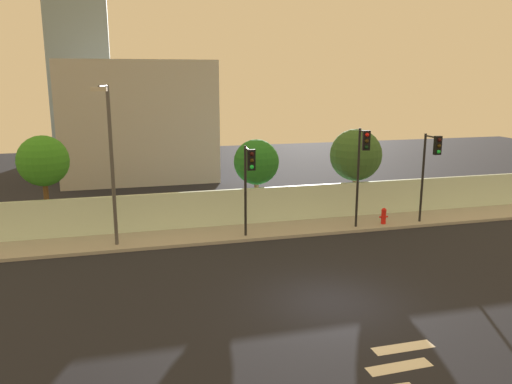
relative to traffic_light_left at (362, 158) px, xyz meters
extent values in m
plane|color=black|center=(-4.35, -6.94, -3.70)|extent=(80.00, 80.00, 0.00)
cube|color=#A0A0A0|center=(-4.35, 1.26, -3.62)|extent=(36.00, 2.40, 0.15)
cube|color=silver|center=(-4.35, 2.55, -2.65)|extent=(36.00, 0.18, 1.80)
cube|color=silver|center=(-4.23, -11.04, -3.69)|extent=(1.81, 0.49, 0.01)
cube|color=silver|center=(-3.62, -10.19, -3.69)|extent=(1.80, 0.46, 0.01)
cylinder|color=black|center=(0.12, 0.61, -1.11)|extent=(0.12, 0.12, 4.87)
cylinder|color=black|center=(0.01, 0.04, 1.23)|extent=(0.31, 1.14, 0.08)
cube|color=black|center=(-0.10, -0.52, 0.88)|extent=(0.37, 0.26, 0.90)
sphere|color=red|center=(-0.13, -0.64, 1.15)|extent=(0.18, 0.18, 0.18)
sphere|color=#33260A|center=(-0.13, -0.64, 0.87)|extent=(0.18, 0.18, 0.18)
sphere|color=black|center=(-0.13, -0.64, 0.59)|extent=(0.18, 0.18, 0.18)
cylinder|color=black|center=(3.70, 0.61, -1.29)|extent=(0.12, 0.12, 4.52)
cylinder|color=black|center=(3.68, 0.06, 0.87)|extent=(0.11, 1.10, 0.08)
cube|color=black|center=(3.66, -0.49, 0.52)|extent=(0.35, 0.21, 0.90)
sphere|color=black|center=(3.66, -0.61, 0.79)|extent=(0.18, 0.18, 0.18)
sphere|color=#33260A|center=(3.66, -0.61, 0.51)|extent=(0.18, 0.18, 0.18)
sphere|color=#19F24C|center=(3.66, -0.61, 0.23)|extent=(0.18, 0.18, 0.18)
cylinder|color=black|center=(-5.51, 0.61, -1.43)|extent=(0.12, 0.12, 4.24)
cylinder|color=black|center=(-5.54, -0.06, 0.59)|extent=(0.14, 1.34, 0.08)
cube|color=black|center=(-5.57, -0.73, 0.24)|extent=(0.35, 0.22, 0.90)
sphere|color=black|center=(-5.58, -0.85, 0.51)|extent=(0.18, 0.18, 0.18)
sphere|color=#33260A|center=(-5.58, -0.85, 0.23)|extent=(0.18, 0.18, 0.18)
sphere|color=#19F24C|center=(-5.58, -0.85, -0.05)|extent=(0.18, 0.18, 0.18)
cylinder|color=#4C4C51|center=(-11.35, 0.81, -0.08)|extent=(0.16, 0.16, 6.94)
cylinder|color=#4C4C51|center=(-11.49, 0.11, 3.35)|extent=(0.38, 1.42, 0.10)
cube|color=beige|center=(-11.63, -0.60, 3.25)|extent=(0.64, 0.35, 0.16)
cylinder|color=red|center=(1.68, 0.69, -3.22)|extent=(0.24, 0.24, 0.65)
sphere|color=red|center=(1.68, 0.69, -2.86)|extent=(0.26, 0.26, 0.26)
cylinder|color=red|center=(1.51, 0.69, -3.19)|extent=(0.10, 0.09, 0.09)
cylinder|color=red|center=(1.85, 0.69, -3.19)|extent=(0.10, 0.09, 0.09)
cylinder|color=brown|center=(-14.44, 3.38, -2.21)|extent=(0.24, 0.24, 2.98)
sphere|color=#358B23|center=(-14.44, 3.38, -0.07)|extent=(2.35, 2.35, 2.35)
cylinder|color=brown|center=(-4.25, 3.38, -2.45)|extent=(0.23, 0.23, 2.49)
sphere|color=#247728|center=(-4.25, 3.38, -0.56)|extent=(2.33, 2.33, 2.33)
cylinder|color=brown|center=(1.31, 3.38, -2.44)|extent=(0.22, 0.22, 2.52)
sphere|color=#38642F|center=(1.31, 3.38, -0.41)|extent=(2.80, 2.80, 2.80)
cube|color=#B0B0B0|center=(-9.56, 16.55, 0.57)|extent=(10.79, 6.00, 8.53)
cube|color=gray|center=(-14.03, 28.55, 9.04)|extent=(5.24, 5.00, 25.47)
camera|label=1|loc=(-10.97, -21.75, 3.73)|focal=36.01mm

